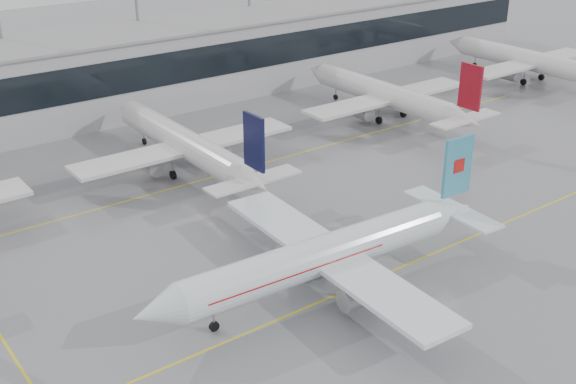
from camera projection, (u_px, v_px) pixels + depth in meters
ground at (364, 283)px, 67.71m from camera, size 320.00×320.00×0.00m
taxi_line_main at (364, 283)px, 67.71m from camera, size 120.00×0.25×0.01m
taxi_line_north at (202, 180)px, 89.58m from camera, size 120.00×0.25×0.01m
terminal at (93, 77)px, 110.42m from camera, size 180.00×15.00×12.00m
terminal_glass at (113, 79)px, 104.29m from camera, size 180.00×0.20×5.00m
terminal_roof at (89, 37)px, 107.84m from camera, size 182.00×16.00×0.40m
light_masts at (72, 23)px, 111.74m from camera, size 156.40×1.00×22.60m
air_canada_jet at (329, 253)px, 65.28m from camera, size 37.12×29.88×11.72m
parked_jet_c at (185, 144)px, 90.73m from camera, size 29.64×36.96×11.72m
parked_jet_d at (387, 95)px, 109.75m from camera, size 29.64×36.96×11.72m
parked_jet_e at (529, 61)px, 128.77m from camera, size 29.64×36.96×11.72m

